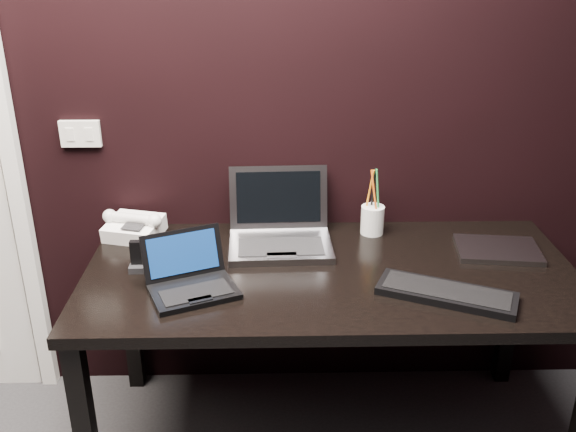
{
  "coord_description": "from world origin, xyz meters",
  "views": [
    {
      "loc": [
        0.11,
        -0.56,
        1.79
      ],
      "look_at": [
        0.15,
        1.35,
        0.97
      ],
      "focal_mm": 40.0,
      "sensor_mm": 36.0,
      "label": 1
    }
  ],
  "objects_px": {
    "netbook": "(191,280)",
    "pen_cup": "(372,219)",
    "mobile_phone": "(138,259)",
    "closed_laptop": "(498,250)",
    "desk": "(330,289)",
    "ext_keyboard": "(447,293)",
    "silver_laptop": "(280,232)",
    "desk_phone": "(134,227)"
  },
  "relations": [
    {
      "from": "netbook",
      "to": "pen_cup",
      "type": "distance_m",
      "value": 0.78
    },
    {
      "from": "mobile_phone",
      "to": "pen_cup",
      "type": "height_order",
      "value": "pen_cup"
    },
    {
      "from": "pen_cup",
      "to": "closed_laptop",
      "type": "bearing_deg",
      "value": -22.06
    },
    {
      "from": "desk",
      "to": "mobile_phone",
      "type": "height_order",
      "value": "mobile_phone"
    },
    {
      "from": "desk",
      "to": "ext_keyboard",
      "type": "xyz_separation_m",
      "value": [
        0.35,
        -0.19,
        0.09
      ]
    },
    {
      "from": "desk",
      "to": "netbook",
      "type": "relative_size",
      "value": 5.0
    },
    {
      "from": "ext_keyboard",
      "to": "mobile_phone",
      "type": "relative_size",
      "value": 4.28
    },
    {
      "from": "silver_laptop",
      "to": "mobile_phone",
      "type": "bearing_deg",
      "value": -158.66
    },
    {
      "from": "pen_cup",
      "to": "netbook",
      "type": "bearing_deg",
      "value": -146.81
    },
    {
      "from": "netbook",
      "to": "desk_phone",
      "type": "height_order",
      "value": "netbook"
    },
    {
      "from": "netbook",
      "to": "silver_laptop",
      "type": "relative_size",
      "value": 0.88
    },
    {
      "from": "desk",
      "to": "closed_laptop",
      "type": "distance_m",
      "value": 0.64
    },
    {
      "from": "desk",
      "to": "pen_cup",
      "type": "xyz_separation_m",
      "value": [
        0.18,
        0.3,
        0.14
      ]
    },
    {
      "from": "closed_laptop",
      "to": "pen_cup",
      "type": "height_order",
      "value": "pen_cup"
    },
    {
      "from": "desk",
      "to": "ext_keyboard",
      "type": "bearing_deg",
      "value": -28.41
    },
    {
      "from": "closed_laptop",
      "to": "mobile_phone",
      "type": "distance_m",
      "value": 1.29
    },
    {
      "from": "silver_laptop",
      "to": "pen_cup",
      "type": "bearing_deg",
      "value": 14.3
    },
    {
      "from": "desk",
      "to": "pen_cup",
      "type": "relative_size",
      "value": 6.5
    },
    {
      "from": "mobile_phone",
      "to": "pen_cup",
      "type": "bearing_deg",
      "value": 18.43
    },
    {
      "from": "netbook",
      "to": "pen_cup",
      "type": "bearing_deg",
      "value": 33.19
    },
    {
      "from": "ext_keyboard",
      "to": "silver_laptop",
      "type": "bearing_deg",
      "value": 143.0
    },
    {
      "from": "desk",
      "to": "mobile_phone",
      "type": "xyz_separation_m",
      "value": [
        -0.66,
        0.02,
        0.12
      ]
    },
    {
      "from": "desk",
      "to": "pen_cup",
      "type": "bearing_deg",
      "value": 58.3
    },
    {
      "from": "pen_cup",
      "to": "silver_laptop",
      "type": "bearing_deg",
      "value": -165.7
    },
    {
      "from": "desk",
      "to": "mobile_phone",
      "type": "relative_size",
      "value": 15.92
    },
    {
      "from": "netbook",
      "to": "ext_keyboard",
      "type": "xyz_separation_m",
      "value": [
        0.82,
        -0.06,
        -0.02
      ]
    },
    {
      "from": "desk_phone",
      "to": "mobile_phone",
      "type": "height_order",
      "value": "desk_phone"
    },
    {
      "from": "closed_laptop",
      "to": "desk_phone",
      "type": "bearing_deg",
      "value": 173.27
    },
    {
      "from": "pen_cup",
      "to": "desk_phone",
      "type": "bearing_deg",
      "value": -178.92
    },
    {
      "from": "silver_laptop",
      "to": "pen_cup",
      "type": "xyz_separation_m",
      "value": [
        0.36,
        0.09,
        0.01
      ]
    },
    {
      "from": "ext_keyboard",
      "to": "closed_laptop",
      "type": "bearing_deg",
      "value": 49.53
    },
    {
      "from": "desk",
      "to": "silver_laptop",
      "type": "relative_size",
      "value": 4.41
    },
    {
      "from": "silver_laptop",
      "to": "closed_laptop",
      "type": "bearing_deg",
      "value": -6.14
    },
    {
      "from": "netbook",
      "to": "closed_laptop",
      "type": "bearing_deg",
      "value": 12.9
    },
    {
      "from": "closed_laptop",
      "to": "pen_cup",
      "type": "distance_m",
      "value": 0.47
    },
    {
      "from": "silver_laptop",
      "to": "closed_laptop",
      "type": "distance_m",
      "value": 0.8
    },
    {
      "from": "silver_laptop",
      "to": "pen_cup",
      "type": "distance_m",
      "value": 0.37
    },
    {
      "from": "desk_phone",
      "to": "netbook",
      "type": "bearing_deg",
      "value": -57.13
    },
    {
      "from": "silver_laptop",
      "to": "ext_keyboard",
      "type": "xyz_separation_m",
      "value": [
        0.53,
        -0.4,
        -0.04
      ]
    },
    {
      "from": "netbook",
      "to": "closed_laptop",
      "type": "xyz_separation_m",
      "value": [
        1.09,
        0.25,
        -0.02
      ]
    },
    {
      "from": "desk",
      "to": "desk_phone",
      "type": "xyz_separation_m",
      "value": [
        -0.73,
        0.28,
        0.12
      ]
    },
    {
      "from": "silver_laptop",
      "to": "closed_laptop",
      "type": "xyz_separation_m",
      "value": [
        0.79,
        -0.09,
        -0.04
      ]
    }
  ]
}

